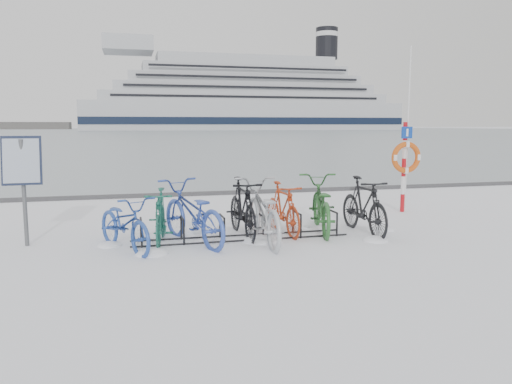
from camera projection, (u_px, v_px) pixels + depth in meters
ground at (241, 239)px, 9.20m from camera, size 900.00×900.00×0.00m
ice_sheet at (134, 132)px, 158.03m from camera, size 400.00×298.00×0.02m
quay_edge at (198, 194)px, 14.86m from camera, size 400.00×0.25×0.10m
bike_rack at (241, 229)px, 9.18m from camera, size 4.00×0.48×0.46m
info_board at (22, 167)px, 8.48m from camera, size 0.65×0.27×1.90m
lifebuoy_station at (406, 158)px, 11.84m from camera, size 0.75×0.22×3.92m
cruise_ferry at (244, 102)px, 201.17m from camera, size 127.38×24.05×41.86m
bike_0 at (125, 221)px, 8.39m from camera, size 1.36×1.95×0.97m
bike_1 at (160, 215)px, 8.85m from camera, size 0.70×1.71×1.00m
bike_2 at (192, 211)px, 8.84m from camera, size 1.47×2.31×1.14m
bike_3 at (242, 206)px, 9.37m from camera, size 0.58×1.91×1.14m
bike_4 at (262, 210)px, 8.89m from camera, size 0.81×2.22×1.16m
bike_5 at (283, 207)px, 9.64m from camera, size 0.60×1.74×1.03m
bike_6 at (321, 203)px, 9.82m from camera, size 1.26×2.28×1.13m
bike_7 at (364, 204)px, 9.65m from camera, size 0.54×1.88×1.13m
snow_drifts at (257, 239)px, 9.20m from camera, size 5.72×1.99×0.22m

